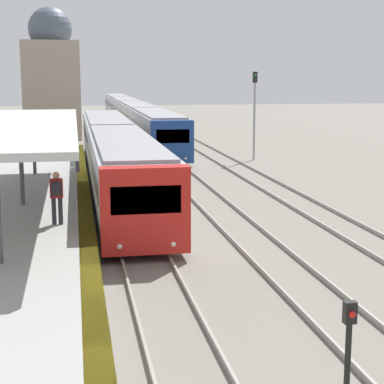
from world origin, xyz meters
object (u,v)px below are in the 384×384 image
(train_far, at_px, (131,114))
(signal_mast_far, at_px, (255,106))
(train_near, at_px, (114,150))
(person_on_platform, at_px, (57,194))
(signal_post_near, at_px, (348,347))

(train_far, relative_size, signal_mast_far, 9.97)
(train_near, bearing_deg, person_on_platform, -100.81)
(train_far, bearing_deg, person_on_platform, -97.78)
(person_on_platform, xyz_separation_m, train_far, (6.42, 47.01, -0.25))
(signal_post_near, relative_size, signal_mast_far, 0.34)
(train_near, xyz_separation_m, signal_post_near, (2.23, -24.52, -0.45))
(train_near, height_order, train_far, train_near)
(train_far, bearing_deg, signal_mast_far, -77.32)
(signal_mast_far, bearing_deg, train_near, -142.79)
(train_far, relative_size, signal_post_near, 29.14)
(train_near, bearing_deg, train_far, 83.48)
(person_on_platform, bearing_deg, train_far, 82.22)
(person_on_platform, relative_size, train_far, 0.03)
(person_on_platform, height_order, signal_mast_far, signal_mast_far)
(train_far, distance_m, signal_mast_far, 26.76)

